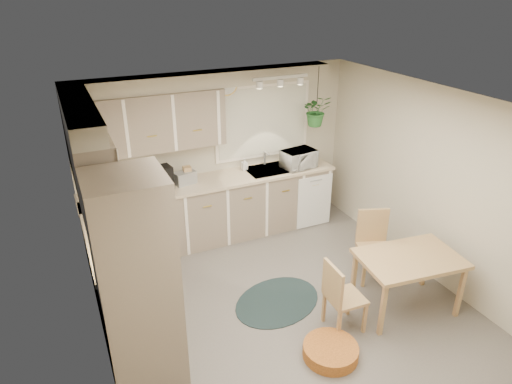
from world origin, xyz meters
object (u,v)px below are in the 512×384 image
chair_back (375,248)px  braided_rug (277,301)px  dining_table (406,283)px  microwave (299,157)px  pet_bed (330,351)px  chair_left (346,296)px

chair_back → braided_rug: bearing=17.0°
dining_table → chair_back: chair_back is taller
dining_table → braided_rug: dining_table is taller
chair_back → microwave: microwave is taller
braided_rug → pet_bed: bearing=-84.4°
dining_table → pet_bed: 1.26m
dining_table → pet_bed: dining_table is taller
dining_table → chair_back: size_ratio=1.24×
dining_table → pet_bed: (-1.19, -0.30, -0.28)m
chair_back → pet_bed: 1.59m
dining_table → chair_left: 0.82m
braided_rug → dining_table: bearing=-28.5°
chair_left → microwave: microwave is taller
braided_rug → pet_bed: (0.10, -1.00, 0.06)m
chair_back → braided_rug: size_ratio=0.80×
chair_left → braided_rug: bearing=-142.6°
pet_bed → chair_back: bearing=37.0°
dining_table → chair_left: chair_left is taller
chair_back → microwave: size_ratio=1.83×
chair_back → microwave: (-0.17, 1.69, 0.66)m
chair_left → pet_bed: 0.60m
chair_back → braided_rug: chair_back is taller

